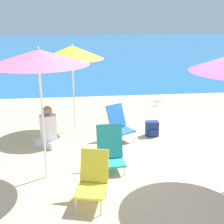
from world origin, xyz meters
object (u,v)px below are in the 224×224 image
beach_chair_teal (110,150)px  person_seated_near (49,130)px  beach_umbrella_pink (39,57)px  beach_chair_blue (119,123)px  backpack_navy (152,129)px  beach_umbrella_yellow (72,52)px  seagull (157,101)px  beach_chair_yellow (93,178)px

beach_chair_teal → person_seated_near: bearing=130.4°
beach_umbrella_pink → beach_chair_blue: bearing=46.6°
beach_umbrella_pink → beach_chair_teal: size_ratio=2.73×
beach_umbrella_pink → beach_chair_teal: beach_umbrella_pink is taller
beach_chair_teal → backpack_navy: size_ratio=2.32×
person_seated_near → backpack_navy: (2.40, 0.30, -0.19)m
beach_chair_teal → beach_umbrella_yellow: bearing=103.0°
beach_umbrella_yellow → seagull: size_ratio=7.96×
beach_chair_yellow → seagull: (2.38, 5.19, -0.26)m
person_seated_near → beach_umbrella_yellow: bearing=5.0°
beach_umbrella_yellow → beach_chair_teal: 2.77m
beach_umbrella_yellow → beach_umbrella_pink: beach_umbrella_pink is taller
beach_chair_blue → backpack_navy: bearing=-20.5°
beach_chair_blue → seagull: 3.18m
beach_umbrella_pink → seagull: size_ratio=8.52×
beach_chair_teal → beach_chair_yellow: 1.11m
beach_chair_yellow → beach_chair_teal: bearing=85.0°
beach_umbrella_pink → backpack_navy: size_ratio=6.34×
backpack_navy → seagull: (0.81, 2.58, -0.04)m
beach_umbrella_yellow → beach_chair_teal: bearing=-73.5°
beach_chair_yellow → backpack_navy: size_ratio=2.20×
beach_umbrella_yellow → seagull: (2.64, 1.95, -1.80)m
beach_umbrella_yellow → beach_chair_blue: (1.01, -0.77, -1.53)m
beach_chair_yellow → person_seated_near: person_seated_near is taller
beach_chair_teal → beach_chair_blue: (0.36, 1.43, 0.02)m
backpack_navy → beach_chair_teal: bearing=-127.1°
backpack_navy → seagull: size_ratio=1.35×
beach_chair_teal → person_seated_near: 1.76m
person_seated_near → beach_chair_blue: bearing=-47.8°
person_seated_near → backpack_navy: 2.43m
beach_umbrella_yellow → backpack_navy: bearing=-19.1°
person_seated_near → beach_umbrella_pink: bearing=-141.5°
beach_umbrella_pink → backpack_navy: 3.52m
backpack_navy → beach_chair_blue: bearing=-170.5°
beach_umbrella_yellow → beach_chair_blue: beach_umbrella_yellow is taller
person_seated_near → backpack_navy: bearing=-46.6°
beach_umbrella_yellow → person_seated_near: (-0.57, -0.94, -1.58)m
beach_umbrella_pink → person_seated_near: size_ratio=2.51×
beach_chair_teal → beach_chair_yellow: (-0.38, -1.04, 0.01)m
seagull → beach_umbrella_pink: bearing=-126.0°
beach_umbrella_pink → beach_umbrella_yellow: bearing=77.9°
person_seated_near → backpack_navy: person_seated_near is taller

